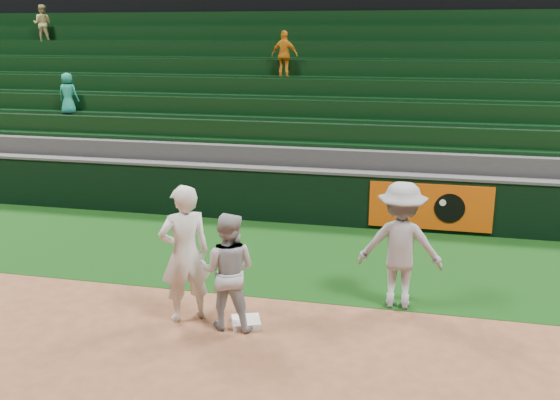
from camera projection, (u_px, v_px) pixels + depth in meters
The scene contains 8 objects.
ground at pixel (227, 320), 9.46m from camera, with size 70.00×70.00×0.00m, color brown.
foul_grass at pixel (273, 253), 12.29m from camera, with size 36.00×4.20×0.01m, color black.
first_base at pixel (246, 322), 9.28m from camera, with size 0.41×0.41×0.09m, color white.
first_baseman at pixel (185, 254), 9.23m from camera, with size 0.77×0.50×2.10m, color silver.
baserunner at pixel (228, 271), 9.03m from camera, with size 0.85×0.66×1.75m, color #A6A9B1.
base_coach at pixel (401, 245), 9.69m from camera, with size 1.30×0.75×2.02m, color #9396A0.
field_wall at pixel (296, 195), 14.19m from camera, with size 36.00×0.45×1.25m.
stadium_seating at pixel (322, 125), 17.47m from camera, with size 36.00×5.95×5.07m.
Camera 1 is at (2.73, -8.26, 4.22)m, focal length 40.00 mm.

